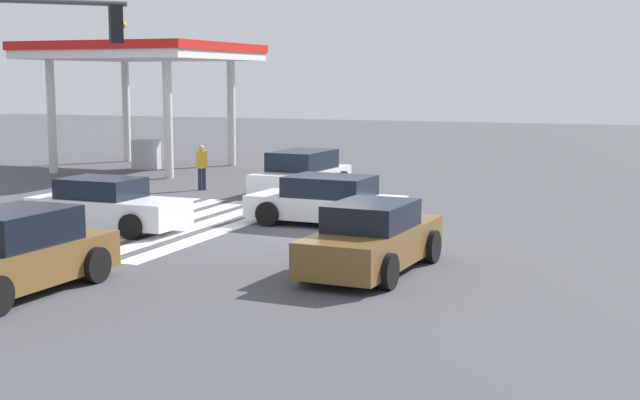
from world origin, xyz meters
name	(u,v)px	position (x,y,z in m)	size (l,w,h in m)	color
ground_plane	(320,235)	(0.00, 0.00, 0.00)	(117.62, 117.62, 0.00)	#47474C
crosswalk_markings	(108,220)	(0.00, -6.46, 0.00)	(9.88, 8.20, 0.01)	silver
car_0	(327,201)	(-1.61, -0.42, 0.65)	(2.34, 4.30, 1.35)	silver
car_1	(302,173)	(-7.36, -3.49, 0.72)	(4.69, 2.32, 1.50)	silver
car_4	(107,206)	(1.41, -5.52, 0.66)	(2.04, 4.27, 1.40)	silver
car_5	(11,255)	(7.96, -3.17, 0.74)	(4.50, 2.19, 1.58)	brown
car_6	(372,239)	(3.73, 2.60, 0.69)	(4.57, 2.15, 1.47)	brown
gas_station_canopy	(144,57)	(-12.68, -13.10, 4.91)	(8.19, 8.19, 5.49)	silver
pedestrian	(202,165)	(-7.03, -7.26, 0.91)	(0.41, 0.41, 1.63)	#232842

